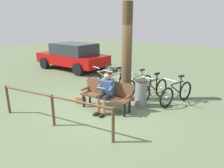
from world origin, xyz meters
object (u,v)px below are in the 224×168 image
object	(u,v)px
tree_trunk	(127,54)
bicycle_green	(105,79)
bicycle_red	(116,83)
bicycle_black	(139,85)
bench	(107,93)
parked_car	(73,56)
handbag	(81,100)
bicycle_orange	(177,93)
litter_bin	(141,93)
bicycle_silver	(153,90)
person_reading	(106,90)

from	to	relation	value
tree_trunk	bicycle_green	distance (m)	2.04
bicycle_red	bicycle_black	bearing A→B (deg)	110.08
bench	parked_car	size ratio (longest dim) A/B	0.39
handbag	bicycle_black	xyz separation A→B (m)	(-0.99, -1.95, 0.24)
bench	bicycle_orange	xyz separation A→B (m)	(-1.49, -1.75, -0.15)
litter_bin	parked_car	world-z (taller)	parked_car
bicycle_green	bicycle_red	bearing A→B (deg)	91.38
bicycle_orange	bicycle_silver	xyz separation A→B (m)	(0.74, 0.21, 0.00)
parked_car	bicycle_black	bearing A→B (deg)	162.85
person_reading	bicycle_black	bearing A→B (deg)	-98.86
person_reading	tree_trunk	bearing A→B (deg)	-95.20
handbag	bicycle_orange	world-z (taller)	bicycle_orange
bicycle_green	litter_bin	bearing A→B (deg)	85.33
bench	parked_car	xyz separation A→B (m)	(5.16, -3.05, 0.27)
handbag	bicycle_orange	bearing A→B (deg)	-140.57
bicycle_black	parked_car	world-z (taller)	parked_car
bench	bicycle_red	world-z (taller)	bicycle_red
tree_trunk	bicycle_green	bearing A→B (deg)	-22.88
person_reading	bicycle_green	distance (m)	2.41
bicycle_green	handbag	bearing A→B (deg)	32.65
bicycle_orange	bicycle_silver	distance (m)	0.77
bench	bicycle_black	size ratio (longest dim) A/B	0.99
person_reading	bicycle_orange	bearing A→B (deg)	-136.20
bench	person_reading	world-z (taller)	person_reading
bicycle_black	parked_car	size ratio (longest dim) A/B	0.39
bench	person_reading	size ratio (longest dim) A/B	1.38
handbag	bicycle_silver	world-z (taller)	bicycle_silver
parked_car	bench	bearing A→B (deg)	146.61
tree_trunk	bicycle_green	size ratio (longest dim) A/B	1.96
handbag	parked_car	distance (m)	5.40
bicycle_black	parked_car	bearing A→B (deg)	-100.05
tree_trunk	bicycle_red	distance (m)	1.56
handbag	parked_car	world-z (taller)	parked_car
bicycle_orange	bicycle_silver	bearing A→B (deg)	-61.70
bicycle_orange	bicycle_black	size ratio (longest dim) A/B	0.98
bicycle_red	bicycle_silver	bearing A→B (deg)	96.88
handbag	tree_trunk	distance (m)	2.14
bicycle_black	handbag	bearing A→B (deg)	-22.51
bicycle_silver	bicycle_orange	bearing A→B (deg)	112.24
handbag	bicycle_black	size ratio (longest dim) A/B	0.18
bicycle_red	bench	bearing A→B (deg)	33.45
handbag	bicycle_green	distance (m)	1.97
bicycle_red	bicycle_green	world-z (taller)	same
handbag	bicycle_red	distance (m)	1.72
tree_trunk	parked_car	bearing A→B (deg)	-21.64
bench	bicycle_green	xyz separation A→B (m)	(1.50, -1.63, -0.15)
person_reading	bicycle_green	bearing A→B (deg)	-58.09
bicycle_green	parked_car	size ratio (longest dim) A/B	0.38
tree_trunk	bicycle_black	xyz separation A→B (m)	(-0.06, -0.71, -1.24)
bicycle_red	parked_car	xyz separation A→B (m)	(4.33, -1.59, 0.41)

